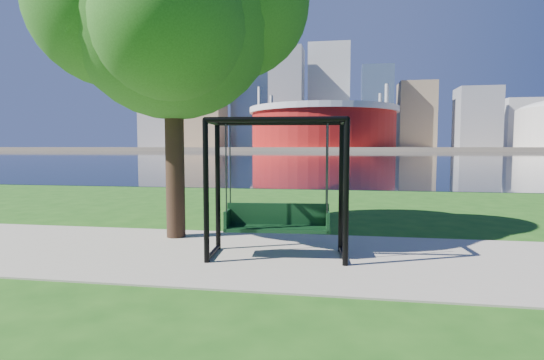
# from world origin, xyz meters

# --- Properties ---
(ground) EXTENTS (900.00, 900.00, 0.00)m
(ground) POSITION_xyz_m (0.00, 0.00, 0.00)
(ground) COLOR #1E5114
(ground) RESTS_ON ground
(path) EXTENTS (120.00, 4.00, 0.03)m
(path) POSITION_xyz_m (0.00, -0.50, 0.01)
(path) COLOR #9E937F
(path) RESTS_ON ground
(river) EXTENTS (900.00, 180.00, 0.02)m
(river) POSITION_xyz_m (0.00, 102.00, 0.01)
(river) COLOR black
(river) RESTS_ON ground
(far_bank) EXTENTS (900.00, 228.00, 2.00)m
(far_bank) POSITION_xyz_m (0.00, 306.00, 1.00)
(far_bank) COLOR #937F60
(far_bank) RESTS_ON ground
(stadium) EXTENTS (83.00, 83.00, 32.00)m
(stadium) POSITION_xyz_m (-10.00, 235.00, 14.23)
(stadium) COLOR maroon
(stadium) RESTS_ON far_bank
(skyline) EXTENTS (392.00, 66.00, 96.50)m
(skyline) POSITION_xyz_m (-4.27, 319.39, 35.89)
(skyline) COLOR gray
(skyline) RESTS_ON far_bank
(swing) EXTENTS (2.56, 1.28, 2.54)m
(swing) POSITION_xyz_m (0.11, -0.57, 1.23)
(swing) COLOR black
(swing) RESTS_ON ground
(park_tree) EXTENTS (5.82, 5.25, 7.22)m
(park_tree) POSITION_xyz_m (-2.43, 0.79, 5.02)
(park_tree) COLOR black
(park_tree) RESTS_ON ground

